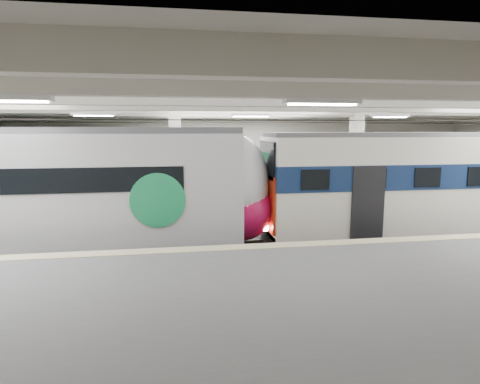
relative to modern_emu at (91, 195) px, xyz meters
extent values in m
cube|color=black|center=(5.86, 0.00, -2.24)|extent=(36.00, 24.00, 0.10)
cube|color=silver|center=(5.86, 0.00, 3.36)|extent=(36.00, 24.00, 0.20)
cube|color=beige|center=(5.86, 10.00, 0.56)|extent=(30.00, 0.10, 5.50)
cube|color=beige|center=(5.86, -10.00, 0.56)|extent=(30.00, 0.10, 5.50)
cube|color=#5C5C5F|center=(5.86, -6.50, -1.64)|extent=(30.00, 7.00, 1.10)
cube|color=beige|center=(5.86, -3.25, -1.08)|extent=(30.00, 0.50, 0.02)
cube|color=beige|center=(2.86, 3.00, 0.56)|extent=(0.50, 0.50, 5.50)
cube|color=beige|center=(10.86, 3.00, 0.56)|extent=(0.50, 0.50, 5.50)
cube|color=beige|center=(5.86, 0.00, 3.06)|extent=(30.00, 18.00, 0.50)
cube|color=#59544C|center=(5.86, 0.00, -2.11)|extent=(30.00, 1.52, 0.16)
cube|color=#59544C|center=(5.86, 5.50, -2.11)|extent=(30.00, 1.52, 0.16)
cylinder|color=black|center=(5.86, 0.00, 2.51)|extent=(30.00, 0.03, 0.03)
cylinder|color=black|center=(5.86, 5.50, 2.51)|extent=(30.00, 0.03, 0.03)
cube|color=white|center=(5.86, -2.00, 2.73)|extent=(26.00, 8.40, 0.12)
cube|color=silver|center=(-1.22, 0.00, 0.19)|extent=(12.49, 2.79, 3.75)
ellipsoid|color=silver|center=(5.02, 0.00, 0.19)|extent=(2.21, 2.73, 3.67)
ellipsoid|color=#B00E43|center=(5.14, 0.00, -0.64)|extent=(2.34, 2.79, 2.25)
cylinder|color=#1B9957|center=(2.27, -1.42, 0.00)|extent=(1.73, 0.06, 1.73)
cube|color=#4C4C51|center=(-1.22, 0.00, 2.16)|extent=(12.49, 2.28, 0.20)
cube|color=black|center=(-1.22, 0.00, -1.84)|extent=(12.49, 1.95, 0.70)
cube|color=white|center=(12.47, 0.00, 0.11)|extent=(12.67, 2.78, 3.60)
cube|color=#12254F|center=(12.47, 0.00, 0.55)|extent=(12.71, 2.84, 0.88)
cube|color=red|center=(6.09, 0.00, -0.39)|extent=(0.08, 2.36, 1.98)
cube|color=black|center=(6.09, 0.00, 1.12)|extent=(0.08, 2.22, 1.30)
cube|color=#4C4C51|center=(12.47, 0.00, 2.00)|extent=(12.67, 2.17, 0.16)
cube|color=black|center=(12.47, 0.00, -1.84)|extent=(12.67, 1.94, 0.70)
cube|color=silver|center=(-1.94, 5.50, 0.21)|extent=(14.14, 3.52, 3.80)
cube|color=#1B9957|center=(-1.94, 5.50, 0.71)|extent=(14.18, 3.58, 0.80)
cube|color=#4C4C51|center=(-1.94, 5.50, 2.22)|extent=(14.11, 3.02, 0.16)
cube|color=black|center=(-1.94, 5.50, -1.89)|extent=(14.12, 3.22, 0.60)
camera|label=1|loc=(2.88, -13.99, 2.20)|focal=30.00mm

